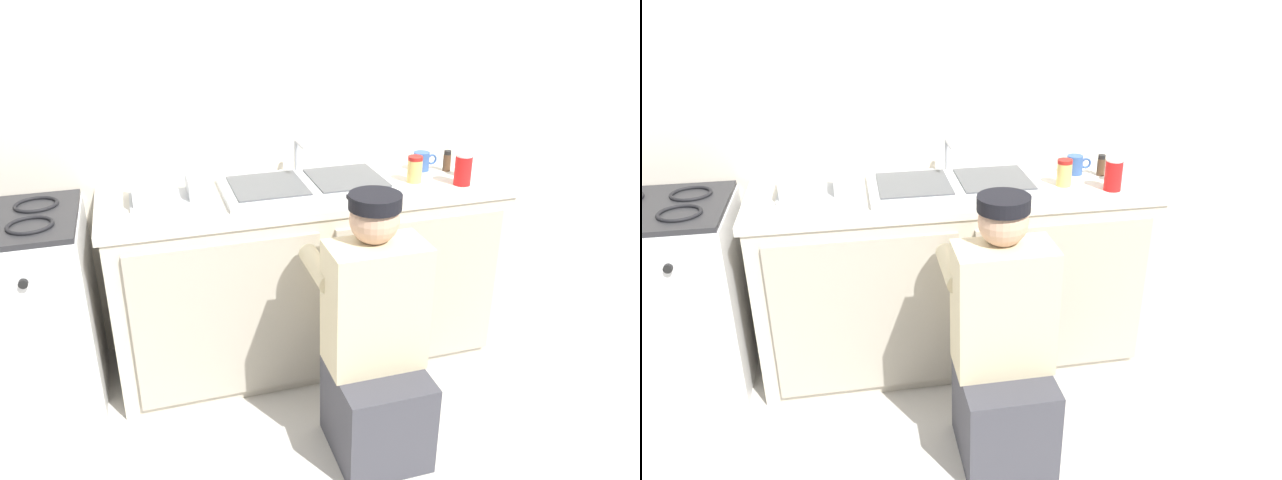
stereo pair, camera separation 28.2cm
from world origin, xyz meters
TOP-DOWN VIEW (x-y plane):
  - ground_plane at (0.00, 0.00)m, footprint 12.00×12.00m
  - back_wall at (0.00, 0.65)m, footprint 6.00×0.10m
  - counter_cabinet at (0.00, 0.29)m, footprint 1.87×0.62m
  - countertop at (0.00, 0.30)m, footprint 1.91×0.62m
  - sink_double_basin at (0.00, 0.30)m, footprint 0.80×0.44m
  - stove_range at (-1.34, 0.30)m, footprint 0.65×0.62m
  - plumber_person at (0.06, -0.44)m, footprint 0.42×0.61m
  - dish_rack_tray at (-0.67, 0.32)m, footprint 0.28×0.22m
  - coffee_mug at (0.63, 0.39)m, footprint 0.13×0.08m
  - condiment_jar at (0.52, 0.24)m, footprint 0.07×0.07m
  - water_glass at (0.79, 0.23)m, footprint 0.06×0.06m
  - soda_cup_red at (0.72, 0.14)m, footprint 0.08×0.08m
  - spice_bottle_pepper at (0.75, 0.35)m, footprint 0.04×0.04m

SIDE VIEW (x-z plane):
  - ground_plane at x=0.00m, z-range 0.00..0.00m
  - counter_cabinet at x=0.00m, z-range 0.00..0.86m
  - stove_range at x=-1.34m, z-range 0.00..0.91m
  - plumber_person at x=0.06m, z-range -0.09..1.01m
  - countertop at x=0.00m, z-range 0.86..0.90m
  - sink_double_basin at x=0.00m, z-range 0.82..1.01m
  - dish_rack_tray at x=-0.67m, z-range 0.87..0.98m
  - coffee_mug at x=0.63m, z-range 0.90..0.99m
  - water_glass at x=0.79m, z-range 0.90..1.00m
  - spice_bottle_pepper at x=0.75m, z-range 0.90..1.00m
  - condiment_jar at x=0.52m, z-range 0.90..1.03m
  - soda_cup_red at x=0.72m, z-range 0.90..1.05m
  - back_wall at x=0.00m, z-range 0.00..2.50m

